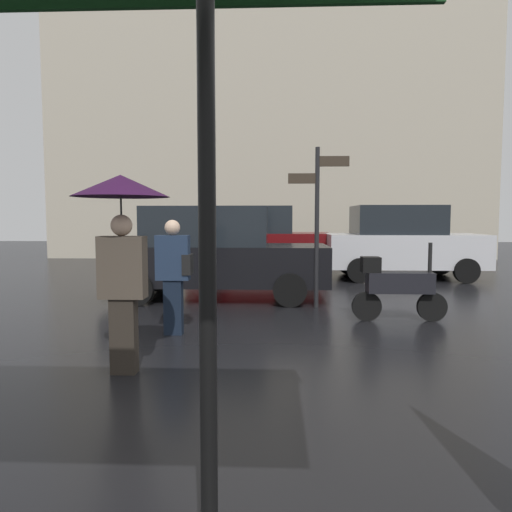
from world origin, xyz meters
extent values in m
plane|color=black|center=(0.00, 0.00, 0.00)|extent=(60.00, 60.00, 0.00)
cylinder|color=black|center=(0.06, -1.00, 1.39)|extent=(0.07, 0.07, 2.79)
cube|color=#2A241E|center=(-1.25, 1.93, 0.40)|extent=(0.26, 0.16, 0.79)
cube|color=#473D33|center=(-1.25, 1.93, 1.11)|extent=(0.47, 0.21, 0.64)
sphere|color=beige|center=(-1.25, 1.93, 1.54)|extent=(0.22, 0.22, 0.22)
cylinder|color=black|center=(-1.25, 1.93, 1.68)|extent=(0.02, 0.02, 0.30)
cone|color=#2A0D2E|center=(-1.25, 1.93, 1.94)|extent=(0.99, 0.99, 0.22)
cube|color=black|center=(-1.10, 3.59, 0.38)|extent=(0.25, 0.16, 0.76)
cube|color=#1E2D47|center=(-1.10, 3.59, 1.07)|extent=(0.45, 0.20, 0.62)
sphere|color=beige|center=(-1.10, 3.59, 1.48)|extent=(0.21, 0.21, 0.21)
cube|color=black|center=(-0.89, 3.59, 0.98)|extent=(0.12, 0.24, 0.28)
cylinder|color=black|center=(2.76, 4.58, 0.23)|extent=(0.46, 0.09, 0.46)
cylinder|color=black|center=(1.75, 4.58, 0.23)|extent=(0.46, 0.09, 0.46)
cube|color=black|center=(2.26, 4.58, 0.61)|extent=(1.01, 0.32, 0.32)
cube|color=black|center=(1.80, 4.58, 0.89)|extent=(0.28, 0.28, 0.24)
cylinder|color=black|center=(2.71, 4.58, 0.96)|extent=(0.06, 0.06, 0.55)
cube|color=silver|center=(3.73, 9.96, 0.75)|extent=(4.05, 1.88, 0.88)
cube|color=black|center=(3.52, 9.96, 1.57)|extent=(2.23, 1.73, 0.75)
cylinder|color=black|center=(5.04, 10.90, 0.31)|extent=(0.62, 0.18, 0.62)
cylinder|color=black|center=(5.04, 9.02, 0.31)|extent=(0.62, 0.18, 0.62)
cylinder|color=black|center=(2.41, 10.90, 0.31)|extent=(0.62, 0.18, 0.62)
cylinder|color=black|center=(2.41, 9.02, 0.31)|extent=(0.62, 0.18, 0.62)
cube|color=#590C0F|center=(-0.15, 11.00, 0.75)|extent=(4.07, 1.81, 0.87)
cube|color=black|center=(-0.35, 11.00, 1.57)|extent=(2.24, 1.66, 0.77)
cylinder|color=black|center=(1.17, 11.90, 0.32)|extent=(0.63, 0.18, 0.63)
cylinder|color=black|center=(1.17, 10.09, 0.32)|extent=(0.63, 0.18, 0.63)
cylinder|color=black|center=(-1.47, 11.90, 0.32)|extent=(0.63, 0.18, 0.63)
cylinder|color=black|center=(-1.47, 10.09, 0.32)|extent=(0.63, 0.18, 0.63)
cube|color=black|center=(-0.83, 6.55, 0.69)|extent=(4.33, 1.70, 0.77)
cube|color=black|center=(-1.04, 6.55, 1.46)|extent=(2.38, 1.56, 0.76)
cylinder|color=black|center=(0.58, 7.40, 0.31)|extent=(0.62, 0.18, 0.62)
cylinder|color=black|center=(0.58, 5.71, 0.31)|extent=(0.62, 0.18, 0.62)
cylinder|color=black|center=(-2.23, 7.40, 0.31)|extent=(0.62, 0.18, 0.62)
cylinder|color=black|center=(-2.23, 5.71, 0.31)|extent=(0.62, 0.18, 0.62)
cylinder|color=black|center=(1.05, 5.70, 1.43)|extent=(0.08, 0.08, 2.87)
cube|color=#33281E|center=(1.33, 5.70, 2.62)|extent=(0.56, 0.04, 0.18)
cube|color=#33281E|center=(0.79, 5.70, 2.32)|extent=(0.52, 0.04, 0.18)
cube|color=#B2A893|center=(0.00, 16.86, 8.31)|extent=(17.80, 2.08, 16.62)
camera|label=1|loc=(0.33, -2.84, 1.61)|focal=33.25mm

